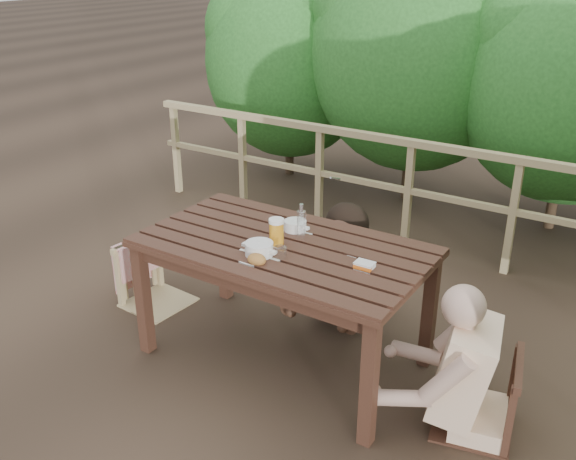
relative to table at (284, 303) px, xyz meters
The scene contains 16 objects.
ground 0.41m from the table, ahead, with size 60.00×60.00×0.00m, color #433224.
table is the anchor object (origin of this frame).
chair_left 1.19m from the table, behind, with size 0.45×0.45×0.91m, color tan.
chair_far 0.79m from the table, 82.65° to the left, with size 0.41×0.41×0.82m, color #361F16.
chair_right 1.27m from the table, ahead, with size 0.44×0.44×0.89m, color #361F16.
woman 0.85m from the table, 82.83° to the left, with size 0.55×0.68×1.38m, color black, non-canonical shape.
diner_right 1.33m from the table, ahead, with size 0.58×0.71×1.44m, color beige, non-canonical shape.
railing 2.00m from the table, 90.00° to the left, with size 5.60×0.10×1.01m, color tan.
hedge_row 3.55m from the table, 82.87° to the left, with size 6.60×1.60×3.80m, color #276423, non-canonical shape.
soup_near 0.50m from the table, 99.11° to the right, with size 0.28×0.28×0.09m, color white.
soup_far 0.49m from the table, 102.59° to the left, with size 0.24×0.24×0.08m, color silver.
bread_roll 0.53m from the table, 87.77° to the right, with size 0.12×0.09×0.07m, color #975C2B.
beer_glass 0.50m from the table, 138.57° to the right, with size 0.09×0.09×0.18m, color orange.
bottle 0.54m from the table, 75.21° to the left, with size 0.06×0.06×0.23m, color silver.
tumbler 0.49m from the table, 62.13° to the right, with size 0.07×0.07×0.08m, color silver.
butter_tub 0.71m from the table, ahead, with size 0.11×0.08×0.05m, color white.
Camera 1 is at (1.92, -2.93, 2.47)m, focal length 39.44 mm.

